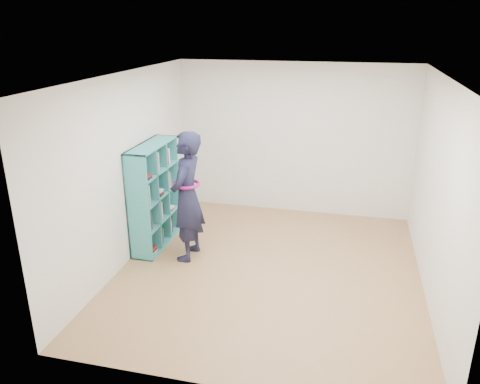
# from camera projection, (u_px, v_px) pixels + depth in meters

# --- Properties ---
(floor) EXTENTS (4.50, 4.50, 0.00)m
(floor) POSITION_uv_depth(u_px,v_px,m) (269.00, 270.00, 6.41)
(floor) COLOR olive
(floor) RESTS_ON ground
(ceiling) EXTENTS (4.50, 4.50, 0.00)m
(ceiling) POSITION_uv_depth(u_px,v_px,m) (274.00, 76.00, 5.51)
(ceiling) COLOR white
(ceiling) RESTS_ON wall_back
(wall_left) EXTENTS (0.02, 4.50, 2.60)m
(wall_left) POSITION_uv_depth(u_px,v_px,m) (127.00, 170.00, 6.39)
(wall_left) COLOR silver
(wall_left) RESTS_ON floor
(wall_right) EXTENTS (0.02, 4.50, 2.60)m
(wall_right) POSITION_uv_depth(u_px,v_px,m) (438.00, 193.00, 5.52)
(wall_right) COLOR silver
(wall_right) RESTS_ON floor
(wall_back) EXTENTS (4.00, 0.02, 2.60)m
(wall_back) POSITION_uv_depth(u_px,v_px,m) (294.00, 140.00, 8.01)
(wall_back) COLOR silver
(wall_back) RESTS_ON floor
(wall_front) EXTENTS (4.00, 0.02, 2.60)m
(wall_front) POSITION_uv_depth(u_px,v_px,m) (225.00, 265.00, 3.90)
(wall_front) COLOR silver
(wall_front) RESTS_ON floor
(bookshelf) EXTENTS (0.34, 1.17, 1.56)m
(bookshelf) POSITION_uv_depth(u_px,v_px,m) (153.00, 197.00, 6.93)
(bookshelf) COLOR teal
(bookshelf) RESTS_ON floor
(person) EXTENTS (0.45, 0.68, 1.85)m
(person) POSITION_uv_depth(u_px,v_px,m) (187.00, 197.00, 6.48)
(person) COLOR black
(person) RESTS_ON floor
(smartphone) EXTENTS (0.01, 0.09, 0.12)m
(smartphone) POSITION_uv_depth(u_px,v_px,m) (180.00, 185.00, 6.55)
(smartphone) COLOR silver
(smartphone) RESTS_ON person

